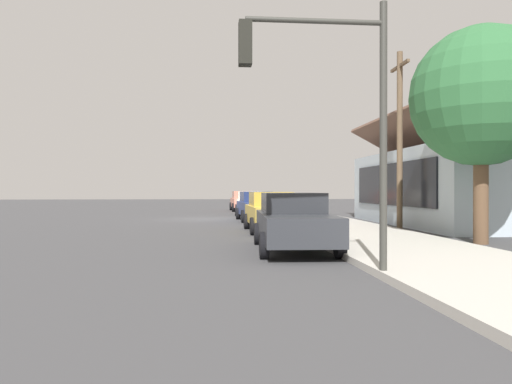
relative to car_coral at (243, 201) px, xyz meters
name	(u,v)px	position (x,y,z in m)	size (l,w,h in m)	color
ground_plane	(207,219)	(10.61, -2.67, -0.81)	(120.00, 120.00, 0.00)	#424244
sidewalk_curb	(303,217)	(10.61, 2.93, -0.73)	(60.00, 4.20, 0.16)	beige
car_coral	(243,201)	(0.00, 0.00, 0.00)	(4.76, 2.07, 1.59)	#EA8C75
car_ivory	(250,203)	(5.72, 0.16, 0.00)	(4.81, 2.21, 1.59)	silver
car_navy	(257,206)	(12.21, 0.03, 0.00)	(4.86, 2.16, 1.59)	navy
car_mustard	(272,211)	(18.89, 0.05, 0.00)	(4.54, 2.08, 1.59)	gold
car_charcoal	(294,221)	(24.82, -0.05, 0.00)	(4.95, 2.22, 1.59)	#2D3035
storefront_building	(455,185)	(15.99, 9.31, 1.09)	(12.41, 6.65, 5.35)	#ADBCC6
shade_tree	(481,97)	(23.86, 5.97, 3.73)	(4.31, 4.31, 6.72)	brown
traffic_light_main	(328,92)	(29.11, -0.13, 2.68)	(0.37, 2.79, 5.20)	#383833
utility_pole_wooden	(400,137)	(18.55, 5.53, 3.11)	(1.80, 0.24, 7.50)	brown
fire_hydrant_red	(279,210)	(10.25, 1.53, -0.32)	(0.22, 0.22, 0.71)	red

